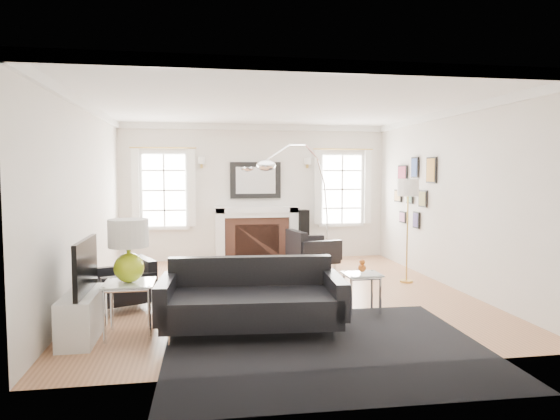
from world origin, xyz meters
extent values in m
plane|color=#9A6340|center=(0.00, 0.00, 0.00)|extent=(6.00, 6.00, 0.00)
cube|color=silver|center=(0.00, 3.00, 1.40)|extent=(5.50, 0.04, 2.80)
cube|color=silver|center=(0.00, -3.00, 1.40)|extent=(5.50, 0.04, 2.80)
cube|color=silver|center=(-2.75, 0.00, 1.40)|extent=(0.04, 6.00, 2.80)
cube|color=silver|center=(2.75, 0.00, 1.40)|extent=(0.04, 6.00, 2.80)
cube|color=white|center=(0.00, 0.00, 2.80)|extent=(5.50, 6.00, 0.02)
cube|color=white|center=(0.00, 0.00, 2.74)|extent=(5.50, 6.00, 0.12)
cube|color=white|center=(-0.75, 2.80, 0.55)|extent=(0.18, 0.38, 1.10)
cube|color=white|center=(0.75, 2.80, 0.55)|extent=(0.18, 0.38, 1.10)
cube|color=white|center=(0.00, 2.80, 1.05)|extent=(1.70, 0.38, 0.12)
cube|color=white|center=(0.00, 2.80, 0.95)|extent=(1.50, 0.34, 0.10)
cube|color=brown|center=(0.00, 2.82, 0.45)|extent=(1.30, 0.30, 0.90)
cube|color=black|center=(0.00, 2.72, 0.38)|extent=(0.90, 0.10, 0.76)
cube|color=brown|center=(0.00, 2.55, 0.02)|extent=(1.70, 0.50, 0.04)
cube|color=black|center=(0.00, 2.96, 1.65)|extent=(1.05, 0.06, 0.75)
cube|color=white|center=(0.00, 2.92, 1.65)|extent=(0.82, 0.02, 0.55)
cube|color=white|center=(-1.85, 2.97, 1.45)|extent=(1.00, 0.05, 1.60)
cube|color=white|center=(-1.85, 2.94, 1.45)|extent=(0.84, 0.02, 1.44)
cube|color=white|center=(-2.40, 2.87, 1.50)|extent=(0.14, 0.05, 1.55)
cube|color=white|center=(-1.30, 2.87, 1.50)|extent=(0.14, 0.05, 1.55)
cube|color=white|center=(1.85, 2.97, 1.45)|extent=(1.00, 0.05, 1.60)
cube|color=white|center=(1.85, 2.94, 1.45)|extent=(0.84, 0.02, 1.44)
cube|color=white|center=(1.30, 2.87, 1.50)|extent=(0.14, 0.05, 1.55)
cube|color=white|center=(2.40, 2.87, 1.50)|extent=(0.14, 0.05, 1.55)
cube|color=black|center=(2.72, 0.60, 1.85)|extent=(0.03, 0.34, 0.44)
cube|color=#BA8131|center=(2.70, 0.60, 1.85)|extent=(0.01, 0.29, 0.39)
cube|color=black|center=(2.72, 1.25, 1.90)|extent=(0.03, 0.28, 0.38)
cube|color=#344C90|center=(2.70, 1.25, 1.90)|extent=(0.01, 0.23, 0.33)
cube|color=black|center=(2.72, 1.80, 1.80)|extent=(0.03, 0.40, 0.30)
cube|color=#922D43|center=(2.70, 1.80, 1.80)|extent=(0.01, 0.35, 0.25)
cube|color=black|center=(2.72, 0.90, 1.35)|extent=(0.03, 0.30, 0.30)
cube|color=olive|center=(2.70, 0.90, 1.35)|extent=(0.01, 0.25, 0.25)
cube|color=black|center=(2.72, 1.45, 1.40)|extent=(0.03, 0.26, 0.34)
cube|color=#4B7D5A|center=(2.70, 1.45, 1.40)|extent=(0.01, 0.21, 0.29)
cube|color=black|center=(2.72, 2.00, 1.35)|extent=(0.03, 0.32, 0.24)
cube|color=tan|center=(2.70, 2.00, 1.35)|extent=(0.01, 0.27, 0.19)
cube|color=black|center=(2.72, 1.15, 0.95)|extent=(0.03, 0.24, 0.30)
cube|color=#483A74|center=(2.70, 1.15, 0.95)|extent=(0.01, 0.19, 0.25)
cube|color=black|center=(2.72, 1.75, 0.95)|extent=(0.03, 0.28, 0.22)
cube|color=#AD648C|center=(2.70, 1.75, 0.95)|extent=(0.01, 0.23, 0.17)
cube|color=white|center=(-2.45, -1.70, 0.25)|extent=(0.35, 1.00, 0.50)
cube|color=black|center=(-2.40, -1.70, 0.80)|extent=(0.05, 1.00, 0.58)
cube|color=black|center=(0.09, -2.44, 0.01)|extent=(3.33, 2.80, 0.01)
cube|color=black|center=(-0.61, -1.84, 0.30)|extent=(2.00, 1.06, 0.32)
cube|color=black|center=(-0.58, -1.43, 0.54)|extent=(1.94, 0.30, 0.54)
cube|color=black|center=(-1.55, -1.77, 0.43)|extent=(0.22, 0.92, 0.41)
cube|color=black|center=(0.34, -1.91, 0.43)|extent=(0.22, 0.92, 0.41)
cube|color=black|center=(-2.20, -0.52, 0.24)|extent=(0.92, 0.92, 0.26)
cube|color=black|center=(-1.91, -0.40, 0.43)|extent=(0.39, 0.69, 0.43)
cube|color=black|center=(-2.34, -0.21, 0.35)|extent=(0.68, 0.37, 0.33)
cube|color=black|center=(-2.06, -0.84, 0.35)|extent=(0.68, 0.37, 0.33)
cube|color=black|center=(0.96, 1.80, 0.27)|extent=(0.91, 0.91, 0.29)
cube|color=black|center=(0.62, 1.74, 0.48)|extent=(0.28, 0.78, 0.48)
cube|color=black|center=(1.03, 1.42, 0.39)|extent=(0.78, 0.26, 0.37)
cube|color=black|center=(0.89, 2.18, 0.39)|extent=(0.78, 0.26, 0.37)
cube|color=silver|center=(-0.56, -0.56, 0.44)|extent=(1.01, 1.01, 0.02)
cylinder|color=silver|center=(-1.02, -1.02, 0.22)|extent=(0.04, 0.04, 0.45)
cylinder|color=silver|center=(-0.10, -1.02, 0.22)|extent=(0.04, 0.04, 0.45)
cylinder|color=silver|center=(-1.02, -0.10, 0.22)|extent=(0.04, 0.04, 0.45)
cylinder|color=silver|center=(-0.10, -0.10, 0.22)|extent=(0.04, 0.04, 0.45)
cube|color=silver|center=(-1.95, -1.68, 0.59)|extent=(0.54, 0.54, 0.02)
cylinder|color=silver|center=(-2.18, -1.91, 0.30)|extent=(0.04, 0.04, 0.60)
cylinder|color=silver|center=(-1.72, -1.91, 0.30)|extent=(0.04, 0.04, 0.60)
cylinder|color=silver|center=(-2.18, -1.45, 0.30)|extent=(0.04, 0.04, 0.60)
cylinder|color=silver|center=(-1.72, -1.45, 0.30)|extent=(0.04, 0.04, 0.60)
cube|color=silver|center=(0.89, -1.23, 0.50)|extent=(0.46, 0.39, 0.02)
cylinder|color=silver|center=(0.70, -1.39, 0.26)|extent=(0.04, 0.04, 0.51)
cylinder|color=silver|center=(1.08, -1.39, 0.26)|extent=(0.04, 0.04, 0.51)
cylinder|color=silver|center=(0.70, -1.08, 0.26)|extent=(0.04, 0.04, 0.51)
cylinder|color=silver|center=(1.08, -1.08, 0.26)|extent=(0.04, 0.04, 0.51)
sphere|color=#BAD61A|center=(-1.95, -1.68, 0.76)|extent=(0.33, 0.33, 0.33)
cylinder|color=#BAD61A|center=(-1.95, -1.68, 0.93)|extent=(0.04, 0.04, 0.13)
cylinder|color=white|center=(-1.95, -1.68, 1.14)|extent=(0.44, 0.44, 0.31)
sphere|color=#B25116|center=(0.89, -1.23, 0.58)|extent=(0.10, 0.10, 0.10)
sphere|color=#B25116|center=(0.89, -1.23, 0.66)|extent=(0.08, 0.08, 0.08)
cube|color=silver|center=(1.41, 2.51, 0.10)|extent=(0.25, 0.41, 0.20)
ellipsoid|color=silver|center=(-0.01, 1.29, 1.93)|extent=(0.35, 0.35, 0.21)
cylinder|color=gold|center=(2.20, 0.36, 0.02)|extent=(0.22, 0.22, 0.03)
cylinder|color=gold|center=(2.20, 0.36, 0.76)|extent=(0.03, 0.03, 1.51)
cylinder|color=white|center=(2.20, 0.36, 1.57)|extent=(0.35, 0.35, 0.28)
cube|color=black|center=(0.94, 2.65, 0.52)|extent=(0.25, 0.25, 1.04)
camera|label=1|loc=(-1.20, -7.31, 1.81)|focal=32.00mm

